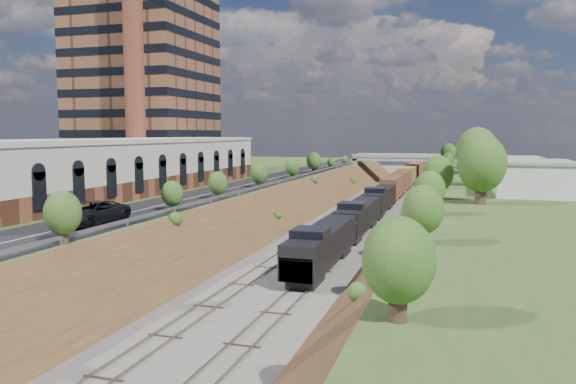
% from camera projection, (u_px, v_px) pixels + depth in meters
% --- Properties ---
extents(ground, '(400.00, 400.00, 0.00)m').
position_uv_depth(ground, '(153.00, 381.00, 28.89)').
color(ground, '#6B665B').
rests_on(ground, ground).
extents(platform_left, '(44.00, 180.00, 5.00)m').
position_uv_depth(platform_left, '(166.00, 194.00, 95.34)').
color(platform_left, '#3A5523').
rests_on(platform_left, ground).
extents(embankment_left, '(10.00, 180.00, 10.00)m').
position_uv_depth(embankment_left, '(290.00, 214.00, 89.13)').
color(embankment_left, brown).
rests_on(embankment_left, ground).
extents(embankment_right, '(10.00, 180.00, 10.00)m').
position_uv_depth(embankment_right, '(432.00, 220.00, 82.66)').
color(embankment_right, brown).
rests_on(embankment_right, ground).
extents(rail_left_track, '(1.58, 180.00, 0.18)m').
position_uv_depth(rail_left_track, '(341.00, 215.00, 86.65)').
color(rail_left_track, gray).
rests_on(rail_left_track, ground).
extents(rail_right_track, '(1.58, 180.00, 0.18)m').
position_uv_depth(rail_right_track, '(375.00, 217.00, 85.12)').
color(rail_right_track, gray).
rests_on(rail_right_track, ground).
extents(road, '(8.00, 180.00, 0.10)m').
position_uv_depth(road, '(263.00, 181.00, 89.93)').
color(road, black).
rests_on(road, platform_left).
extents(guardrail, '(0.10, 171.00, 0.70)m').
position_uv_depth(guardrail, '(287.00, 179.00, 88.48)').
color(guardrail, '#99999E').
rests_on(guardrail, platform_left).
extents(commercial_building, '(14.30, 62.30, 7.00)m').
position_uv_depth(commercial_building, '(114.00, 166.00, 72.34)').
color(commercial_building, brown).
rests_on(commercial_building, platform_left).
extents(highrise_tower, '(22.00, 22.00, 53.90)m').
position_uv_depth(highrise_tower, '(143.00, 27.00, 106.80)').
color(highrise_tower, brown).
rests_on(highrise_tower, platform_left).
extents(smokestack, '(3.20, 3.20, 40.00)m').
position_uv_depth(smokestack, '(134.00, 56.00, 90.07)').
color(smokestack, brown).
rests_on(smokestack, platform_left).
extents(overpass, '(24.50, 8.30, 7.40)m').
position_uv_depth(overpass, '(401.00, 164.00, 144.28)').
color(overpass, gray).
rests_on(overpass, ground).
extents(white_building_near, '(9.00, 12.00, 4.00)m').
position_uv_depth(white_building_near, '(532.00, 179.00, 70.65)').
color(white_building_near, silver).
rests_on(white_building_near, platform_right).
extents(white_building_far, '(8.00, 10.00, 3.60)m').
position_uv_depth(white_building_far, '(513.00, 170.00, 91.72)').
color(white_building_far, silver).
rests_on(white_building_far, platform_right).
extents(tree_right_large, '(5.25, 5.25, 7.61)m').
position_uv_depth(tree_right_large, '(482.00, 164.00, 60.91)').
color(tree_right_large, '#473323').
rests_on(tree_right_large, platform_right).
extents(tree_left_crest, '(2.45, 2.45, 3.55)m').
position_uv_depth(tree_left_crest, '(151.00, 196.00, 50.63)').
color(tree_left_crest, '#473323').
rests_on(tree_left_crest, platform_left).
extents(freight_train, '(3.03, 186.61, 4.55)m').
position_uv_depth(freight_train, '(408.00, 175.00, 135.96)').
color(freight_train, black).
rests_on(freight_train, ground).
extents(suv, '(3.72, 7.23, 1.95)m').
position_uv_depth(suv, '(92.00, 213.00, 46.85)').
color(suv, black).
rests_on(suv, road).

